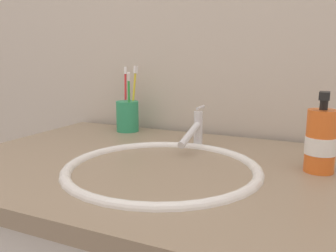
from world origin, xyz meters
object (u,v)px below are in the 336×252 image
object	(u,v)px
toothbrush_green	(129,98)
soap_dispenser	(321,141)
faucet	(195,130)
toothbrush_cup	(127,116)
toothbrush_yellow	(134,94)
toothbrush_red	(126,94)

from	to	relation	value
toothbrush_green	soap_dispenser	size ratio (longest dim) A/B	1.10
faucet	toothbrush_green	bearing A→B (deg)	160.82
faucet	soap_dispenser	world-z (taller)	soap_dispenser
toothbrush_cup	toothbrush_green	distance (m)	0.07
toothbrush_yellow	soap_dispenser	world-z (taller)	toothbrush_yellow
faucet	toothbrush_cup	size ratio (longest dim) A/B	1.64
toothbrush_yellow	toothbrush_green	bearing A→B (deg)	-76.17
toothbrush_red	toothbrush_cup	bearing A→B (deg)	-52.25
toothbrush_red	toothbrush_green	bearing A→B (deg)	-50.60
toothbrush_green	toothbrush_yellow	bearing A→B (deg)	103.83
toothbrush_red	soap_dispenser	size ratio (longest dim) A/B	1.18
toothbrush_cup	toothbrush_yellow	bearing A→B (deg)	70.15
toothbrush_cup	soap_dispenser	xyz separation A→B (m)	(0.58, -0.18, 0.02)
toothbrush_cup	toothbrush_yellow	size ratio (longest dim) A/B	0.48
toothbrush_green	toothbrush_yellow	xyz separation A→B (m)	(-0.01, 0.05, 0.01)
faucet	toothbrush_cup	xyz separation A→B (m)	(-0.28, 0.11, -0.00)
toothbrush_cup	soap_dispenser	distance (m)	0.61
toothbrush_green	toothbrush_red	size ratio (longest dim) A/B	0.93
toothbrush_cup	toothbrush_red	size ratio (longest dim) A/B	0.49
toothbrush_green	toothbrush_red	xyz separation A→B (m)	(-0.05, 0.06, 0.01)
soap_dispenser	toothbrush_red	bearing A→B (deg)	160.11
toothbrush_cup	soap_dispenser	size ratio (longest dim) A/B	0.58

